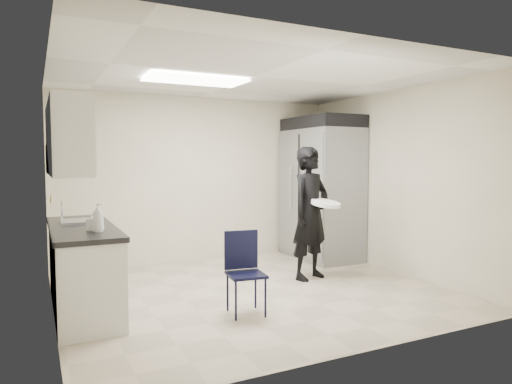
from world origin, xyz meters
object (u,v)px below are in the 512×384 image
commercial_fridge (321,194)px  folding_chair (246,275)px  lower_counter (83,270)px  man_tuxedo (311,213)px

commercial_fridge → folding_chair: bearing=-138.9°
lower_counter → folding_chair: size_ratio=2.28×
commercial_fridge → man_tuxedo: 1.38m
commercial_fridge → man_tuxedo: (-0.88, -1.05, -0.16)m
man_tuxedo → folding_chair: bearing=-165.0°
lower_counter → commercial_fridge: size_ratio=0.90×
lower_counter → man_tuxedo: man_tuxedo is taller
lower_counter → commercial_fridge: commercial_fridge is taller
folding_chair → commercial_fridge: bearing=48.2°
lower_counter → folding_chair: (1.51, -0.90, -0.01)m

